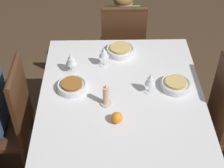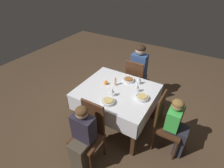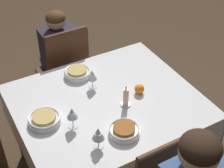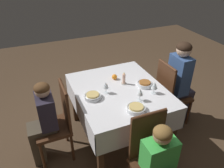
{
  "view_description": "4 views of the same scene",
  "coord_description": "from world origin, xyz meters",
  "px_view_note": "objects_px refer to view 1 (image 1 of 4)",
  "views": [
    {
      "loc": [
        1.6,
        -0.09,
        2.27
      ],
      "look_at": [
        0.03,
        -0.06,
        0.88
      ],
      "focal_mm": 55.0,
      "sensor_mm": 36.0,
      "label": 1
    },
    {
      "loc": [
        -1.11,
        2.02,
        2.45
      ],
      "look_at": [
        0.04,
        0.09,
        0.91
      ],
      "focal_mm": 28.0,
      "sensor_mm": 36.0,
      "label": 2
    },
    {
      "loc": [
        -0.83,
        -1.56,
        2.31
      ],
      "look_at": [
        0.04,
        -0.0,
        0.89
      ],
      "focal_mm": 55.0,
      "sensor_mm": 36.0,
      "label": 3
    },
    {
      "loc": [
        -2.01,
        0.94,
        2.19
      ],
      "look_at": [
        0.06,
        0.07,
        0.81
      ],
      "focal_mm": 35.0,
      "sensor_mm": 36.0,
      "label": 4
    }
  ],
  "objects_px": {
    "bowl_west": "(120,50)",
    "bowl_north": "(176,84)",
    "person_child_green": "(122,34)",
    "bowl_south": "(72,86)",
    "candle_centerpiece": "(106,97)",
    "wine_glass_south": "(71,60)",
    "wine_glass_west": "(104,53)",
    "dining_table": "(121,105)",
    "chair_west": "(123,47)",
    "wine_glass_north": "(150,80)",
    "orange_fruit": "(117,118)",
    "chair_south": "(9,120)"
  },
  "relations": [
    {
      "from": "chair_south",
      "to": "wine_glass_north",
      "type": "xyz_separation_m",
      "value": [
        -0.01,
        0.95,
        0.34
      ]
    },
    {
      "from": "person_child_green",
      "to": "orange_fruit",
      "type": "bearing_deg",
      "value": 86.01
    },
    {
      "from": "bowl_west",
      "to": "chair_south",
      "type": "bearing_deg",
      "value": -60.71
    },
    {
      "from": "dining_table",
      "to": "wine_glass_south",
      "type": "height_order",
      "value": "wine_glass_south"
    },
    {
      "from": "chair_west",
      "to": "wine_glass_south",
      "type": "bearing_deg",
      "value": 58.29
    },
    {
      "from": "dining_table",
      "to": "bowl_north",
      "type": "height_order",
      "value": "bowl_north"
    },
    {
      "from": "bowl_west",
      "to": "orange_fruit",
      "type": "distance_m",
      "value": 0.68
    },
    {
      "from": "chair_west",
      "to": "chair_south",
      "type": "bearing_deg",
      "value": 46.03
    },
    {
      "from": "chair_south",
      "to": "wine_glass_south",
      "type": "distance_m",
      "value": 0.6
    },
    {
      "from": "dining_table",
      "to": "wine_glass_south",
      "type": "relative_size",
      "value": 8.22
    },
    {
      "from": "candle_centerpiece",
      "to": "orange_fruit",
      "type": "distance_m",
      "value": 0.16
    },
    {
      "from": "wine_glass_south",
      "to": "wine_glass_west",
      "type": "relative_size",
      "value": 0.98
    },
    {
      "from": "bowl_west",
      "to": "orange_fruit",
      "type": "relative_size",
      "value": 3.01
    },
    {
      "from": "chair_west",
      "to": "orange_fruit",
      "type": "xyz_separation_m",
      "value": [
        1.1,
        -0.09,
        0.27
      ]
    },
    {
      "from": "person_child_green",
      "to": "wine_glass_south",
      "type": "bearing_deg",
      "value": 64.14
    },
    {
      "from": "candle_centerpiece",
      "to": "orange_fruit",
      "type": "bearing_deg",
      "value": 22.66
    },
    {
      "from": "bowl_south",
      "to": "candle_centerpiece",
      "type": "relative_size",
      "value": 1.19
    },
    {
      "from": "bowl_west",
      "to": "candle_centerpiece",
      "type": "distance_m",
      "value": 0.55
    },
    {
      "from": "chair_south",
      "to": "candle_centerpiece",
      "type": "xyz_separation_m",
      "value": [
        0.1,
        0.67,
        0.3
      ]
    },
    {
      "from": "chair_west",
      "to": "bowl_west",
      "type": "xyz_separation_m",
      "value": [
        0.41,
        -0.04,
        0.27
      ]
    },
    {
      "from": "person_child_green",
      "to": "wine_glass_south",
      "type": "height_order",
      "value": "person_child_green"
    },
    {
      "from": "bowl_south",
      "to": "wine_glass_south",
      "type": "distance_m",
      "value": 0.2
    },
    {
      "from": "wine_glass_north",
      "to": "wine_glass_west",
      "type": "bearing_deg",
      "value": -134.18
    },
    {
      "from": "wine_glass_south",
      "to": "bowl_west",
      "type": "bearing_deg",
      "value": 121.24
    },
    {
      "from": "wine_glass_south",
      "to": "bowl_west",
      "type": "relative_size",
      "value": 0.72
    },
    {
      "from": "chair_south",
      "to": "bowl_west",
      "type": "bearing_deg",
      "value": 119.29
    },
    {
      "from": "dining_table",
      "to": "orange_fruit",
      "type": "bearing_deg",
      "value": -9.19
    },
    {
      "from": "chair_west",
      "to": "orange_fruit",
      "type": "relative_size",
      "value": 14.09
    },
    {
      "from": "person_child_green",
      "to": "bowl_south",
      "type": "bearing_deg",
      "value": 69.16
    },
    {
      "from": "dining_table",
      "to": "chair_west",
      "type": "xyz_separation_m",
      "value": [
        -0.86,
        0.05,
        -0.14
      ]
    },
    {
      "from": "bowl_south",
      "to": "candle_centerpiece",
      "type": "xyz_separation_m",
      "value": [
        0.14,
        0.22,
        0.03
      ]
    },
    {
      "from": "dining_table",
      "to": "chair_south",
      "type": "distance_m",
      "value": 0.78
    },
    {
      "from": "bowl_north",
      "to": "candle_centerpiece",
      "type": "distance_m",
      "value": 0.48
    },
    {
      "from": "wine_glass_west",
      "to": "orange_fruit",
      "type": "xyz_separation_m",
      "value": [
        0.54,
        0.07,
        -0.07
      ]
    },
    {
      "from": "chair_west",
      "to": "bowl_south",
      "type": "height_order",
      "value": "chair_west"
    },
    {
      "from": "chair_west",
      "to": "wine_glass_south",
      "type": "height_order",
      "value": "chair_west"
    },
    {
      "from": "chair_south",
      "to": "bowl_west",
      "type": "distance_m",
      "value": 0.93
    },
    {
      "from": "bowl_west",
      "to": "bowl_north",
      "type": "relative_size",
      "value": 1.05
    },
    {
      "from": "wine_glass_north",
      "to": "orange_fruit",
      "type": "distance_m",
      "value": 0.34
    },
    {
      "from": "candle_centerpiece",
      "to": "wine_glass_south",
      "type": "bearing_deg",
      "value": -144.41
    },
    {
      "from": "bowl_south",
      "to": "bowl_north",
      "type": "height_order",
      "value": "same"
    },
    {
      "from": "wine_glass_north",
      "to": "bowl_north",
      "type": "bearing_deg",
      "value": 102.83
    },
    {
      "from": "wine_glass_west",
      "to": "wine_glass_north",
      "type": "height_order",
      "value": "wine_glass_west"
    },
    {
      "from": "bowl_south",
      "to": "wine_glass_west",
      "type": "relative_size",
      "value": 1.26
    },
    {
      "from": "dining_table",
      "to": "wine_glass_north",
      "type": "height_order",
      "value": "wine_glass_north"
    },
    {
      "from": "dining_table",
      "to": "person_child_green",
      "type": "distance_m",
      "value": 1.04
    },
    {
      "from": "bowl_south",
      "to": "candle_centerpiece",
      "type": "bearing_deg",
      "value": 57.05
    },
    {
      "from": "bowl_north",
      "to": "bowl_west",
      "type": "bearing_deg",
      "value": -138.2
    },
    {
      "from": "dining_table",
      "to": "chair_west",
      "type": "distance_m",
      "value": 0.87
    },
    {
      "from": "dining_table",
      "to": "bowl_north",
      "type": "relative_size",
      "value": 6.26
    }
  ]
}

